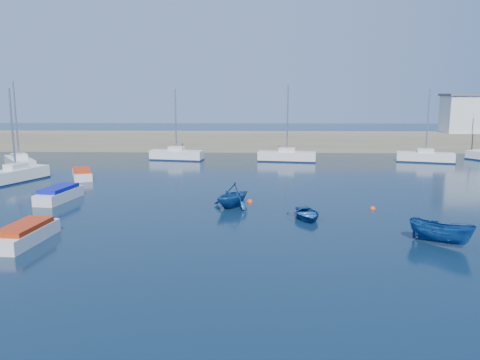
{
  "coord_description": "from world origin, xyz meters",
  "views": [
    {
      "loc": [
        -1.27,
        -19.34,
        7.77
      ],
      "look_at": [
        -2.18,
        14.35,
        1.6
      ],
      "focal_mm": 35.0,
      "sensor_mm": 36.0,
      "label": 1
    }
  ],
  "objects_px": {
    "sailboat_5": "(177,155)",
    "sailboat_7": "(425,157)",
    "sailboat_4": "(20,163)",
    "motorboat_1": "(59,194)",
    "motorboat_2": "(82,174)",
    "sailboat_3": "(16,175)",
    "dinghy_right": "(441,233)",
    "dinghy_center": "(307,214)",
    "sailboat_6": "(287,156)",
    "dinghy_left": "(233,195)",
    "motorboat_0": "(25,234)"
  },
  "relations": [
    {
      "from": "sailboat_5",
      "to": "sailboat_7",
      "type": "bearing_deg",
      "value": -81.73
    },
    {
      "from": "sailboat_4",
      "to": "motorboat_1",
      "type": "height_order",
      "value": "sailboat_4"
    },
    {
      "from": "sailboat_4",
      "to": "motorboat_2",
      "type": "bearing_deg",
      "value": -69.49
    },
    {
      "from": "sailboat_3",
      "to": "motorboat_2",
      "type": "distance_m",
      "value": 5.6
    },
    {
      "from": "sailboat_7",
      "to": "dinghy_right",
      "type": "relative_size",
      "value": 2.48
    },
    {
      "from": "sailboat_3",
      "to": "motorboat_2",
      "type": "bearing_deg",
      "value": 42.13
    },
    {
      "from": "sailboat_4",
      "to": "dinghy_center",
      "type": "xyz_separation_m",
      "value": [
        28.29,
        -19.82,
        -0.31
      ]
    },
    {
      "from": "dinghy_center",
      "to": "dinghy_right",
      "type": "relative_size",
      "value": 0.91
    },
    {
      "from": "sailboat_6",
      "to": "dinghy_right",
      "type": "relative_size",
      "value": 2.63
    },
    {
      "from": "sailboat_3",
      "to": "motorboat_2",
      "type": "height_order",
      "value": "sailboat_3"
    },
    {
      "from": "sailboat_7",
      "to": "sailboat_6",
      "type": "bearing_deg",
      "value": 105.25
    },
    {
      "from": "sailboat_3",
      "to": "dinghy_left",
      "type": "xyz_separation_m",
      "value": [
        19.91,
        -9.12,
        0.21
      ]
    },
    {
      "from": "motorboat_1",
      "to": "sailboat_7",
      "type": "bearing_deg",
      "value": 40.39
    },
    {
      "from": "sailboat_4",
      "to": "sailboat_5",
      "type": "height_order",
      "value": "sailboat_4"
    },
    {
      "from": "dinghy_right",
      "to": "sailboat_6",
      "type": "bearing_deg",
      "value": 50.79
    },
    {
      "from": "sailboat_4",
      "to": "dinghy_left",
      "type": "distance_m",
      "value": 28.89
    },
    {
      "from": "motorboat_0",
      "to": "dinghy_right",
      "type": "xyz_separation_m",
      "value": [
        21.98,
        0.21,
        0.17
      ]
    },
    {
      "from": "sailboat_7",
      "to": "motorboat_0",
      "type": "relative_size",
      "value": 1.79
    },
    {
      "from": "motorboat_1",
      "to": "motorboat_2",
      "type": "height_order",
      "value": "motorboat_1"
    },
    {
      "from": "sailboat_5",
      "to": "dinghy_left",
      "type": "distance_m",
      "value": 25.08
    },
    {
      "from": "dinghy_left",
      "to": "dinghy_right",
      "type": "height_order",
      "value": "dinghy_left"
    },
    {
      "from": "dinghy_center",
      "to": "dinghy_left",
      "type": "height_order",
      "value": "dinghy_left"
    },
    {
      "from": "sailboat_5",
      "to": "motorboat_2",
      "type": "distance_m",
      "value": 14.47
    },
    {
      "from": "sailboat_4",
      "to": "motorboat_0",
      "type": "distance_m",
      "value": 28.12
    },
    {
      "from": "sailboat_4",
      "to": "sailboat_5",
      "type": "bearing_deg",
      "value": -12.34
    },
    {
      "from": "motorboat_0",
      "to": "motorboat_1",
      "type": "distance_m",
      "value": 10.17
    },
    {
      "from": "sailboat_6",
      "to": "dinghy_left",
      "type": "height_order",
      "value": "sailboat_6"
    },
    {
      "from": "sailboat_6",
      "to": "sailboat_3",
      "type": "bearing_deg",
      "value": 127.67
    },
    {
      "from": "sailboat_7",
      "to": "sailboat_5",
      "type": "bearing_deg",
      "value": 104.1
    },
    {
      "from": "sailboat_7",
      "to": "motorboat_2",
      "type": "bearing_deg",
      "value": 123.96
    },
    {
      "from": "sailboat_3",
      "to": "sailboat_5",
      "type": "relative_size",
      "value": 0.98
    },
    {
      "from": "sailboat_4",
      "to": "sailboat_6",
      "type": "height_order",
      "value": "sailboat_4"
    },
    {
      "from": "sailboat_6",
      "to": "dinghy_center",
      "type": "xyz_separation_m",
      "value": [
        -0.61,
        -26.03,
        -0.32
      ]
    },
    {
      "from": "dinghy_center",
      "to": "sailboat_6",
      "type": "bearing_deg",
      "value": 81.59
    },
    {
      "from": "sailboat_4",
      "to": "dinghy_left",
      "type": "bearing_deg",
      "value": -72.03
    },
    {
      "from": "dinghy_left",
      "to": "sailboat_5",
      "type": "bearing_deg",
      "value": 145.32
    },
    {
      "from": "sailboat_5",
      "to": "motorboat_0",
      "type": "xyz_separation_m",
      "value": [
        -2.95,
        -32.04,
        -0.17
      ]
    },
    {
      "from": "sailboat_4",
      "to": "dinghy_left",
      "type": "height_order",
      "value": "sailboat_4"
    },
    {
      "from": "sailboat_7",
      "to": "dinghy_right",
      "type": "height_order",
      "value": "sailboat_7"
    },
    {
      "from": "sailboat_5",
      "to": "sailboat_6",
      "type": "distance_m",
      "value": 13.23
    },
    {
      "from": "dinghy_right",
      "to": "sailboat_7",
      "type": "bearing_deg",
      "value": 21.72
    },
    {
      "from": "sailboat_7",
      "to": "motorboat_2",
      "type": "distance_m",
      "value": 38.08
    },
    {
      "from": "sailboat_3",
      "to": "motorboat_2",
      "type": "xyz_separation_m",
      "value": [
        5.22,
        2.01,
        -0.23
      ]
    },
    {
      "from": "motorboat_1",
      "to": "dinghy_center",
      "type": "xyz_separation_m",
      "value": [
        17.8,
        -4.68,
        -0.19
      ]
    },
    {
      "from": "motorboat_0",
      "to": "sailboat_5",
      "type": "bearing_deg",
      "value": 89.76
    },
    {
      "from": "sailboat_5",
      "to": "motorboat_0",
      "type": "bearing_deg",
      "value": -175.06
    },
    {
      "from": "dinghy_right",
      "to": "motorboat_1",
      "type": "bearing_deg",
      "value": 108.35
    },
    {
      "from": "sailboat_3",
      "to": "sailboat_6",
      "type": "xyz_separation_m",
      "value": [
        25.34,
        13.96,
        -0.02
      ]
    },
    {
      "from": "sailboat_3",
      "to": "sailboat_7",
      "type": "relative_size",
      "value": 0.99
    },
    {
      "from": "sailboat_5",
      "to": "dinghy_right",
      "type": "relative_size",
      "value": 2.5
    }
  ]
}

